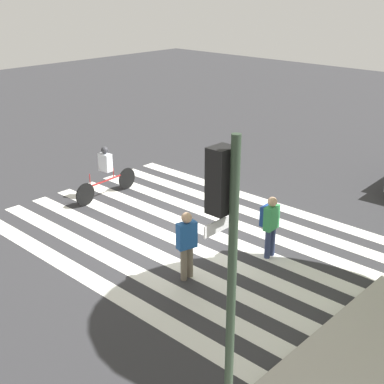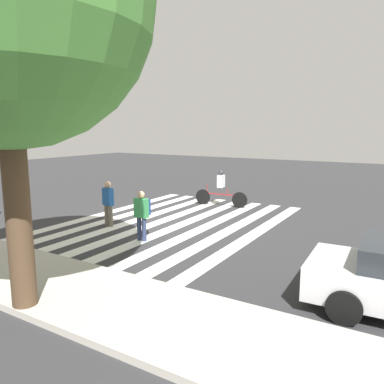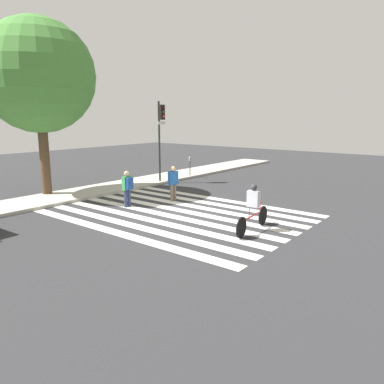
{
  "view_description": "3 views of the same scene",
  "coord_description": "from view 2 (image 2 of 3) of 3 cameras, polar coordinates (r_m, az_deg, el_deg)",
  "views": [
    {
      "loc": [
        9.38,
        9.07,
        6.36
      ],
      "look_at": [
        -0.19,
        0.11,
        1.16
      ],
      "focal_mm": 50.0,
      "sensor_mm": 36.0,
      "label": 1
    },
    {
      "loc": [
        -7.67,
        11.38,
        3.49
      ],
      "look_at": [
        -0.46,
        -0.6,
        1.11
      ],
      "focal_mm": 35.0,
      "sensor_mm": 36.0,
      "label": 2
    },
    {
      "loc": [
        -11.2,
        -9.6,
        3.89
      ],
      "look_at": [
        0.44,
        -0.4,
        0.87
      ],
      "focal_mm": 35.0,
      "sensor_mm": 36.0,
      "label": 3
    }
  ],
  "objects": [
    {
      "name": "sidewalk_curb",
      "position": [
        9.84,
        -24.06,
        -11.53
      ],
      "size": [
        36.0,
        2.5,
        0.14
      ],
      "color": "#ADA89E",
      "rests_on": "ground_plane"
    },
    {
      "name": "ground_plane",
      "position": [
        14.16,
        -2.87,
        -4.6
      ],
      "size": [
        60.0,
        60.0,
        0.0
      ],
      "primitive_type": "plane",
      "color": "#2D2D30"
    },
    {
      "name": "pedestrian_child_with_backpack",
      "position": [
        11.76,
        -7.61,
        -2.98
      ],
      "size": [
        0.45,
        0.38,
        1.59
      ],
      "rotation": [
        0.0,
        0.0,
        0.06
      ],
      "color": "navy",
      "rests_on": "ground_plane"
    },
    {
      "name": "pedestrian_adult_blue_shirt",
      "position": [
        13.7,
        -12.67,
        -1.35
      ],
      "size": [
        0.49,
        0.31,
        1.64
      ],
      "rotation": [
        0.0,
        0.0,
        -0.25
      ],
      "color": "#6B6051",
      "rests_on": "ground_plane"
    },
    {
      "name": "cyclist_mid_street",
      "position": [
        16.91,
        4.43,
        0.74
      ],
      "size": [
        2.48,
        0.42,
        1.65
      ],
      "rotation": [
        0.0,
        0.0,
        0.09
      ],
      "color": "black",
      "rests_on": "ground_plane"
    },
    {
      "name": "crosswalk_stripes",
      "position": [
        14.16,
        -2.87,
        -4.59
      ],
      "size": [
        6.93,
        10.0,
        0.01
      ],
      "color": "silver",
      "rests_on": "ground_plane"
    }
  ]
}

